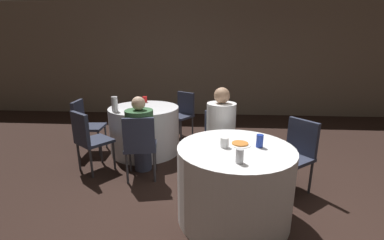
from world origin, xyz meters
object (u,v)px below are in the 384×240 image
at_px(table_near, 234,183).
at_px(soda_can_blue, 260,141).
at_px(chair_far_southwest, 88,136).
at_px(chair_far_northeast, 183,111).
at_px(bottle_far, 115,104).
at_px(chair_far_west, 85,122).
at_px(chair_far_south, 140,142).
at_px(table_far, 145,130).
at_px(pizza_plate_near, 240,144).
at_px(person_green_jacket, 141,135).
at_px(soda_can_silver, 240,156).
at_px(person_white_shirt, 221,134).
at_px(chair_near_northeast, 296,149).
at_px(chair_near_north, 219,137).

relative_size(table_near, soda_can_blue, 9.13).
xyz_separation_m(table_near, chair_far_southwest, (-1.88, 0.85, 0.14)).
bearing_deg(chair_far_northeast, bottle_far, 85.45).
relative_size(chair_far_west, chair_far_south, 1.00).
height_order(table_near, table_far, same).
distance_m(chair_far_southwest, chair_far_northeast, 1.93).
bearing_deg(bottle_far, chair_far_south, -50.00).
height_order(chair_far_west, pizza_plate_near, chair_far_west).
bearing_deg(person_green_jacket, soda_can_blue, -41.70).
xyz_separation_m(chair_far_southwest, bottle_far, (0.22, 0.46, 0.35)).
xyz_separation_m(chair_far_southwest, soda_can_silver, (1.87, -1.20, 0.30)).
height_order(person_green_jacket, bottle_far, person_green_jacket).
xyz_separation_m(chair_far_northeast, pizza_plate_near, (0.81, -2.35, 0.24)).
relative_size(chair_far_northeast, person_white_shirt, 0.72).
distance_m(person_white_shirt, soda_can_silver, 1.18).
height_order(table_far, soda_can_silver, soda_can_silver).
relative_size(chair_near_northeast, soda_can_silver, 7.03).
distance_m(chair_near_north, bottle_far, 1.61).
relative_size(soda_can_blue, soda_can_silver, 1.00).
distance_m(person_white_shirt, bottle_far, 1.65).
bearing_deg(person_white_shirt, chair_near_northeast, 158.52).
relative_size(chair_near_northeast, chair_far_southwest, 1.00).
bearing_deg(soda_can_blue, table_far, 133.53).
height_order(table_far, chair_far_northeast, chair_far_northeast).
height_order(person_green_jacket, pizza_plate_near, person_green_jacket).
xyz_separation_m(pizza_plate_near, soda_can_silver, (-0.05, -0.42, 0.05)).
relative_size(table_near, chair_far_west, 1.30).
bearing_deg(chair_far_southwest, person_green_jacket, 35.29).
bearing_deg(person_green_jacket, chair_near_northeast, -18.38).
height_order(table_near, chair_near_northeast, chair_near_northeast).
relative_size(table_far, soda_can_silver, 9.08).
xyz_separation_m(person_white_shirt, soda_can_blue, (0.32, -0.79, 0.20)).
bearing_deg(chair_far_southwest, table_near, 12.00).
xyz_separation_m(table_far, chair_far_south, (0.18, -0.95, 0.14)).
height_order(chair_near_north, chair_far_west, same).
distance_m(chair_near_north, soda_can_blue, 1.04).
height_order(table_near, chair_far_southwest, chair_far_southwest).
xyz_separation_m(chair_far_northeast, bottle_far, (-0.89, -1.11, 0.35)).
xyz_separation_m(chair_far_southwest, pizza_plate_near, (1.92, -0.78, 0.24)).
distance_m(chair_far_southwest, chair_far_west, 0.80).
height_order(person_green_jacket, soda_can_blue, person_green_jacket).
relative_size(chair_near_northeast, soda_can_blue, 7.03).
relative_size(table_near, chair_far_northeast, 1.30).
distance_m(chair_far_west, bottle_far, 0.74).
xyz_separation_m(chair_near_north, soda_can_blue, (0.34, -0.94, 0.30)).
height_order(soda_can_blue, soda_can_silver, same).
bearing_deg(chair_near_north, chair_far_west, -22.35).
relative_size(chair_near_northeast, person_white_shirt, 0.72).
xyz_separation_m(chair_far_south, soda_can_silver, (1.12, -1.03, 0.30)).
relative_size(chair_far_west, soda_can_blue, 7.03).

